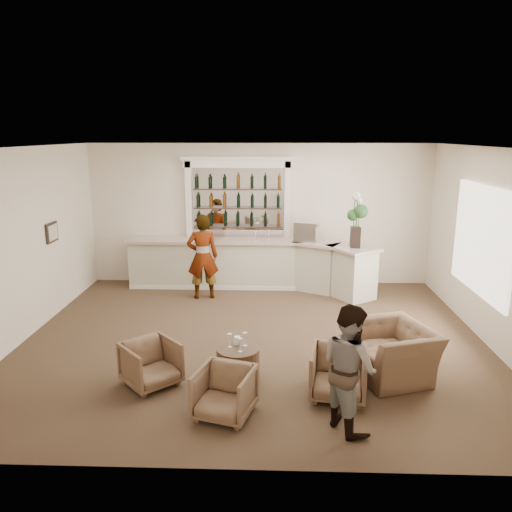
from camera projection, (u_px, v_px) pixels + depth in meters
The scene contains 19 objects.
ground at pixel (254, 339), 8.77m from camera, with size 8.00×8.00×0.00m, color #4D3B26.
room_shell at pixel (264, 201), 8.89m from camera, with size 8.04×7.02×3.32m.
bar_counter at pixel (252, 264), 11.54m from camera, with size 5.72×1.80×1.14m.
back_bar_alcove at pixel (238, 199), 11.60m from camera, with size 2.64×0.25×3.00m.
cocktail_table at pixel (238, 364), 7.27m from camera, with size 0.63×0.63×0.50m, color #4A2F20.
sommelier at pixel (203, 257), 10.76m from camera, with size 0.68×0.44×1.86m, color gray.
guest at pixel (349, 367), 5.99m from camera, with size 0.77×0.60×1.58m, color gray.
armchair_left at pixel (151, 364), 7.11m from camera, with size 0.70×0.72×0.65m, color brown.
armchair_center at pixel (224, 393), 6.32m from camera, with size 0.69×0.71×0.64m, color brown.
armchair_right at pixel (338, 373), 6.78m from camera, with size 0.74×0.76×0.69m, color brown.
armchair_far at pixel (392, 352), 7.37m from camera, with size 1.19×1.04×0.77m, color brown.
espresso_machine at pixel (307, 231), 11.25m from camera, with size 0.51×0.43×0.45m, color silver.
flower_vase at pixel (356, 217), 10.52m from camera, with size 0.31×0.31×1.18m.
wine_glass_bar_left at pixel (269, 235), 11.41m from camera, with size 0.07×0.07×0.21m, color white, non-canonical shape.
wine_glass_bar_right at pixel (255, 236), 11.32m from camera, with size 0.07×0.07×0.21m, color white, non-canonical shape.
wine_glass_tbl_a at pixel (230, 340), 7.22m from camera, with size 0.07×0.07×0.21m, color white, non-canonical shape.
wine_glass_tbl_b at pixel (245, 339), 7.26m from camera, with size 0.07×0.07×0.21m, color white, non-canonical shape.
wine_glass_tbl_c at pixel (240, 345), 7.05m from camera, with size 0.07×0.07×0.21m, color white, non-canonical shape.
napkin_holder at pixel (237, 340), 7.33m from camera, with size 0.08×0.08×0.12m, color white.
Camera 1 is at (0.33, -8.15, 3.53)m, focal length 35.00 mm.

